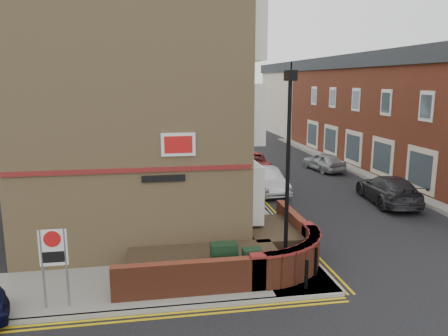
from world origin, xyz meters
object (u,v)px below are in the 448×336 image
zone_sign (54,254)px  silver_car_near (266,180)px  lamppost (288,176)px  utility_cabinet_large (224,262)px

zone_sign → silver_car_near: (8.87, 11.43, -0.96)m
silver_car_near → zone_sign: bearing=-133.3°
zone_sign → silver_car_near: bearing=52.2°
lamppost → zone_sign: lamppost is taller
utility_cabinet_large → silver_car_near: 11.41m
lamppost → silver_car_near: (2.27, 10.73, -2.66)m
utility_cabinet_large → zone_sign: zone_sign is taller
utility_cabinet_large → silver_car_near: silver_car_near is taller
lamppost → utility_cabinet_large: 3.24m
zone_sign → silver_car_near: 14.50m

